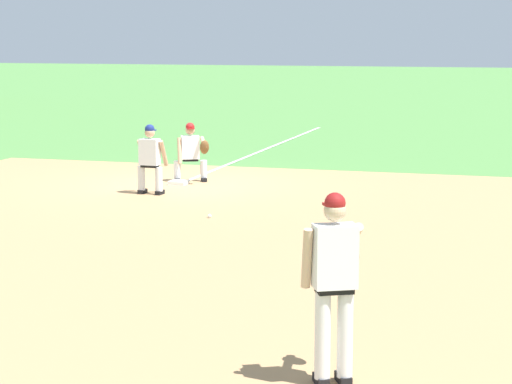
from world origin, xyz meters
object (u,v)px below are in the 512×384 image
at_px(first_base_bag, 178,183).
at_px(first_baseman, 191,150).
at_px(pitcher, 335,276).
at_px(baseball, 210,216).
at_px(baserunner, 150,157).

height_order(first_base_bag, first_baseman, first_baseman).
xyz_separation_m(first_base_bag, pitcher, (-11.47, -5.94, 1.01)).
bearing_deg(first_base_bag, baseball, -151.34).
xyz_separation_m(baseball, pitcher, (-7.86, -3.97, 1.02)).
height_order(pitcher, first_baseman, pitcher).
relative_size(baseball, pitcher, 0.04).
xyz_separation_m(first_base_bag, baserunner, (-1.40, 0.08, 0.75)).
relative_size(first_base_bag, baseball, 5.14).
height_order(baseball, pitcher, pitcher).
distance_m(baseball, pitcher, 8.87).
distance_m(baseball, first_baseman, 4.51).
distance_m(first_base_bag, baserunner, 1.59).
bearing_deg(first_baseman, first_base_bag, 162.10).
bearing_deg(baserunner, baseball, -137.00).
relative_size(first_base_bag, baserunner, 0.26).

